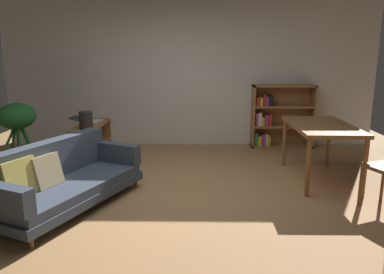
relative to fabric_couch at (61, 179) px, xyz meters
name	(u,v)px	position (x,y,z in m)	size (l,w,h in m)	color
ground_plane	(184,197)	(1.36, 0.30, -0.33)	(8.16, 8.16, 0.00)	#A87A4C
back_wall_panel	(189,72)	(1.36, 3.00, 1.02)	(6.80, 0.10, 2.70)	silver
fabric_couch	(61,179)	(0.00, 0.00, 0.00)	(1.44, 1.99, 0.73)	brown
media_console	(91,145)	(-0.11, 1.60, -0.01)	(0.36, 1.12, 0.64)	brown
open_laptop	(88,120)	(-0.22, 1.85, 0.33)	(0.48, 0.32, 0.07)	silver
desk_speaker	(86,120)	(-0.07, 1.29, 0.43)	(0.19, 0.19, 0.25)	#2D2823
potted_floor_plant	(17,125)	(-1.16, 1.47, 0.33)	(0.55, 0.56, 0.98)	#333338
dining_table	(321,130)	(3.19, 0.99, 0.35)	(0.77, 1.35, 0.77)	brown
bookshelf	(278,117)	(3.00, 2.82, 0.22)	(1.12, 0.31, 1.14)	olive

